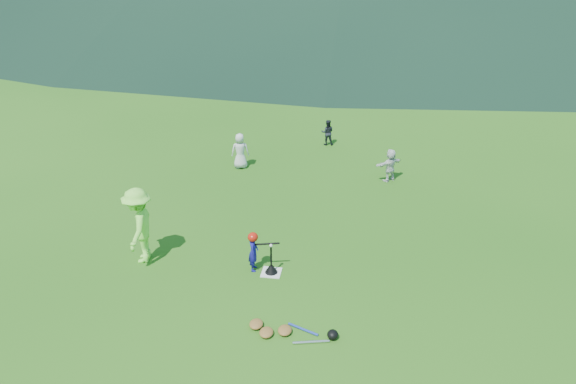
# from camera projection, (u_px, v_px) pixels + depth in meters

# --- Properties ---
(ground) EXTENTS (120.00, 120.00, 0.00)m
(ground) POSITION_uv_depth(u_px,v_px,m) (271.00, 273.00, 13.04)
(ground) COLOR #225613
(ground) RESTS_ON ground
(home_plate) EXTENTS (0.45, 0.45, 0.02)m
(home_plate) POSITION_uv_depth(u_px,v_px,m) (271.00, 272.00, 13.04)
(home_plate) COLOR silver
(home_plate) RESTS_ON ground
(baseball) EXTENTS (0.08, 0.08, 0.08)m
(baseball) POSITION_uv_depth(u_px,v_px,m) (271.00, 246.00, 12.72)
(baseball) COLOR white
(baseball) RESTS_ON batting_tee
(batter_child) EXTENTS (0.27, 0.37, 0.95)m
(batter_child) POSITION_uv_depth(u_px,v_px,m) (253.00, 252.00, 12.97)
(batter_child) COLOR navy
(batter_child) RESTS_ON ground
(adult_coach) EXTENTS (0.86, 1.30, 1.88)m
(adult_coach) POSITION_uv_depth(u_px,v_px,m) (139.00, 225.00, 13.16)
(adult_coach) COLOR #8BF949
(adult_coach) RESTS_ON ground
(fielder_a) EXTENTS (0.65, 0.51, 1.18)m
(fielder_a) POSITION_uv_depth(u_px,v_px,m) (240.00, 151.00, 18.39)
(fielder_a) COLOR silver
(fielder_a) RESTS_ON ground
(fielder_b) EXTENTS (0.50, 0.41, 0.94)m
(fielder_b) POSITION_uv_depth(u_px,v_px,m) (327.00, 132.00, 20.37)
(fielder_b) COLOR black
(fielder_b) RESTS_ON ground
(fielder_d) EXTENTS (0.94, 0.87, 1.05)m
(fielder_d) POSITION_uv_depth(u_px,v_px,m) (390.00, 165.00, 17.49)
(fielder_d) COLOR silver
(fielder_d) RESTS_ON ground
(batting_tee) EXTENTS (0.30, 0.30, 0.68)m
(batting_tee) POSITION_uv_depth(u_px,v_px,m) (271.00, 268.00, 12.99)
(batting_tee) COLOR black
(batting_tee) RESTS_ON home_plate
(batter_gear) EXTENTS (0.73, 0.26, 0.31)m
(batter_gear) POSITION_uv_depth(u_px,v_px,m) (254.00, 238.00, 12.80)
(batter_gear) COLOR #B0180B
(batter_gear) RESTS_ON ground
(equipment_pile) EXTENTS (1.80, 0.62, 0.19)m
(equipment_pile) POSITION_uv_depth(u_px,v_px,m) (285.00, 331.00, 11.10)
(equipment_pile) COLOR olive
(equipment_pile) RESTS_ON ground
(outfield_fence) EXTENTS (70.07, 0.08, 1.33)m
(outfield_fence) POSITION_uv_depth(u_px,v_px,m) (347.00, 32.00, 37.67)
(outfield_fence) COLOR gray
(outfield_fence) RESTS_ON ground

